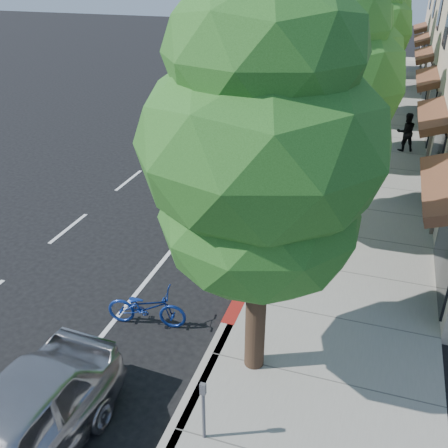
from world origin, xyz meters
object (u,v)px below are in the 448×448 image
at_px(street_tree_4, 368,7).
at_px(pedestrian, 406,132).
at_px(dark_sedan, 266,148).
at_px(bicycle, 147,307).
at_px(street_tree_1, 318,84).
at_px(cyclist, 237,233).
at_px(dark_suv_far, 345,63).
at_px(near_car_a, 7,439).
at_px(street_tree_3, 358,32).
at_px(white_pickup, 297,92).
at_px(street_tree_2, 342,61).
at_px(silver_suv, 245,155).
at_px(street_tree_5, 373,13).
at_px(street_tree_0, 262,151).

relative_size(street_tree_4, pedestrian, 4.82).
xyz_separation_m(street_tree_4, dark_sedan, (-2.50, -13.00, -4.19)).
height_order(dark_sedan, pedestrian, pedestrian).
bearing_deg(bicycle, street_tree_1, -35.23).
distance_m(cyclist, bicycle, 3.61).
distance_m(dark_suv_far, pedestrian, 16.17).
xyz_separation_m(cyclist, near_car_a, (-1.50, -7.53, 0.01)).
xyz_separation_m(street_tree_3, white_pickup, (-3.10, 2.60, -3.61)).
bearing_deg(cyclist, street_tree_1, -55.42).
height_order(street_tree_2, near_car_a, street_tree_2).
bearing_deg(silver_suv, dark_suv_far, 92.50).
xyz_separation_m(dark_sedan, pedestrian, (5.25, 3.30, 0.16)).
height_order(street_tree_1, bicycle, street_tree_1).
distance_m(street_tree_4, cyclist, 20.48).
distance_m(street_tree_2, near_car_a, 16.15).
relative_size(bicycle, white_pickup, 0.35).
xyz_separation_m(street_tree_3, street_tree_5, (0.00, 12.00, -0.25)).
height_order(street_tree_5, near_car_a, street_tree_5).
bearing_deg(cyclist, bicycle, 145.82).
relative_size(bicycle, dark_suv_far, 0.38).
relative_size(street_tree_1, street_tree_3, 1.01).
height_order(silver_suv, white_pickup, silver_suv).
height_order(street_tree_2, bicycle, street_tree_2).
relative_size(cyclist, white_pickup, 0.30).
relative_size(street_tree_0, cyclist, 4.81).
xyz_separation_m(street_tree_4, cyclist, (-1.60, -19.97, -4.22)).
xyz_separation_m(street_tree_3, dark_sedan, (-2.50, -7.00, -3.57)).
bearing_deg(cyclist, white_pickup, -11.23).
bearing_deg(dark_sedan, street_tree_4, 74.61).
relative_size(street_tree_3, white_pickup, 1.38).
bearing_deg(street_tree_0, silver_suv, 107.22).
bearing_deg(bicycle, street_tree_2, -22.01).
xyz_separation_m(street_tree_3, bicycle, (-2.70, -17.41, -3.89)).
bearing_deg(pedestrian, white_pickup, -65.37).
bearing_deg(street_tree_5, street_tree_2, -90.00).
relative_size(street_tree_1, silver_suv, 1.31).
relative_size(street_tree_1, bicycle, 4.00).
bearing_deg(cyclist, dark_sedan, -9.02).
xyz_separation_m(street_tree_4, near_car_a, (-3.10, -27.50, -4.21)).
bearing_deg(street_tree_4, bicycle, -96.58).
bearing_deg(street_tree_0, pedestrian, 79.13).
distance_m(street_tree_5, near_car_a, 33.81).
relative_size(street_tree_4, white_pickup, 1.49).
xyz_separation_m(street_tree_2, bicycle, (-2.70, -11.41, -3.63)).
bearing_deg(street_tree_2, street_tree_5, 90.00).
bearing_deg(bicycle, pedestrian, -30.36).
bearing_deg(white_pickup, street_tree_3, -47.57).
xyz_separation_m(bicycle, pedestrian, (5.45, 13.71, 0.48)).
distance_m(dark_sedan, white_pickup, 9.62).
bearing_deg(silver_suv, white_pickup, 97.29).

